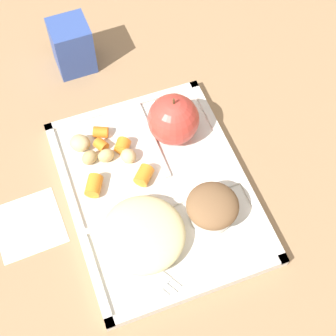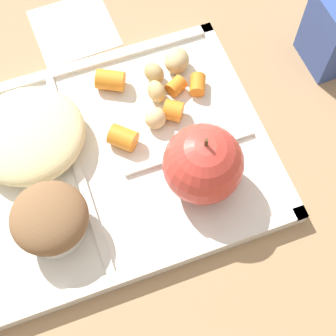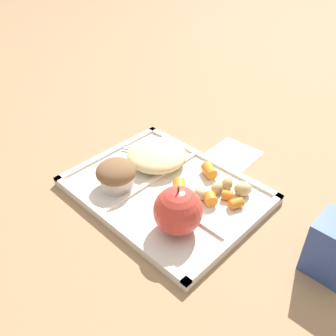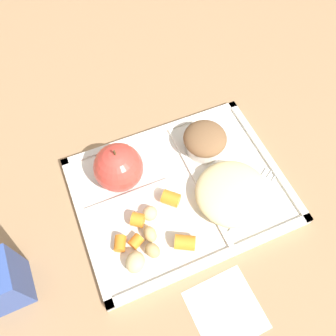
{
  "view_description": "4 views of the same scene",
  "coord_description": "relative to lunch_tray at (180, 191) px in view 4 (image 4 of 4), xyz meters",
  "views": [
    {
      "loc": [
        0.38,
        -0.12,
        0.75
      ],
      "look_at": [
        -0.0,
        0.02,
        0.06
      ],
      "focal_mm": 56.15,
      "sensor_mm": 36.0,
      "label": 1
    },
    {
      "loc": [
        0.02,
        0.26,
        0.52
      ],
      "look_at": [
        -0.06,
        0.05,
        0.05
      ],
      "focal_mm": 54.07,
      "sensor_mm": 36.0,
      "label": 2
    },
    {
      "loc": [
        -0.39,
        0.39,
        0.48
      ],
      "look_at": [
        -0.01,
        0.0,
        0.07
      ],
      "focal_mm": 38.96,
      "sensor_mm": 36.0,
      "label": 3
    },
    {
      "loc": [
        -0.12,
        -0.23,
        0.55
      ],
      "look_at": [
        -0.02,
        0.02,
        0.06
      ],
      "focal_mm": 35.91,
      "sensor_mm": 36.0,
      "label": 4
    }
  ],
  "objects": [
    {
      "name": "meatball_back",
      "position": [
        0.09,
        -0.03,
        0.02
      ],
      "size": [
        0.04,
        0.04,
        0.04
      ],
      "primitive_type": "sphere",
      "color": "#755B4C",
      "rests_on": "lunch_tray"
    },
    {
      "name": "meatball_front",
      "position": [
        0.11,
        -0.06,
        0.02
      ],
      "size": [
        0.03,
        0.03,
        0.03
      ],
      "primitive_type": "sphere",
      "color": "brown",
      "rests_on": "lunch_tray"
    },
    {
      "name": "lunch_tray",
      "position": [
        0.0,
        0.0,
        0.0
      ],
      "size": [
        0.36,
        0.28,
        0.02
      ],
      "color": "silver",
      "rests_on": "ground"
    },
    {
      "name": "potato_chunk_corner",
      "position": [
        -0.09,
        -0.09,
        0.02
      ],
      "size": [
        0.03,
        0.03,
        0.02
      ],
      "primitive_type": "ellipsoid",
      "rotation": [
        0.0,
        0.0,
        1.99
      ],
      "color": "tan",
      "rests_on": "lunch_tray"
    },
    {
      "name": "carrot_slice_back",
      "position": [
        -0.13,
        -0.05,
        0.01
      ],
      "size": [
        0.03,
        0.03,
        0.02
      ],
      "primitive_type": "cylinder",
      "rotation": [
        0.0,
        1.57,
        1.14
      ],
      "color": "orange",
      "rests_on": "lunch_tray"
    },
    {
      "name": "potato_chunk_browned",
      "position": [
        -0.08,
        -0.06,
        0.02
      ],
      "size": [
        0.02,
        0.03,
        0.03
      ],
      "primitive_type": "ellipsoid",
      "rotation": [
        0.0,
        0.0,
        1.67
      ],
      "color": "tan",
      "rests_on": "lunch_tray"
    },
    {
      "name": "egg_noodle_pile",
      "position": [
        0.07,
        -0.05,
        0.03
      ],
      "size": [
        0.13,
        0.13,
        0.04
      ],
      "primitive_type": "ellipsoid",
      "color": "beige",
      "rests_on": "lunch_tray"
    },
    {
      "name": "carrot_slice_center",
      "position": [
        -0.02,
        -0.01,
        0.02
      ],
      "size": [
        0.04,
        0.04,
        0.02
      ],
      "primitive_type": "cylinder",
      "rotation": [
        0.0,
        1.57,
        5.52
      ],
      "color": "orange",
      "rests_on": "lunch_tray"
    },
    {
      "name": "bran_muffin",
      "position": [
        0.07,
        0.06,
        0.04
      ],
      "size": [
        0.08,
        0.08,
        0.06
      ],
      "color": "silver",
      "rests_on": "lunch_tray"
    },
    {
      "name": "plastic_fork",
      "position": [
        0.11,
        -0.06,
        0.01
      ],
      "size": [
        0.14,
        0.09,
        0.0
      ],
      "color": "silver",
      "rests_on": "lunch_tray"
    },
    {
      "name": "potato_chunk_wedge",
      "position": [
        -0.07,
        -0.03,
        0.02
      ],
      "size": [
        0.03,
        0.03,
        0.02
      ],
      "primitive_type": "ellipsoid",
      "rotation": [
        0.0,
        0.0,
        3.64
      ],
      "color": "tan",
      "rests_on": "lunch_tray"
    },
    {
      "name": "potato_chunk_small",
      "position": [
        -0.12,
        -0.09,
        0.02
      ],
      "size": [
        0.04,
        0.04,
        0.03
      ],
      "primitive_type": "ellipsoid",
      "rotation": [
        0.0,
        0.0,
        4.12
      ],
      "color": "tan",
      "rests_on": "lunch_tray"
    },
    {
      "name": "carrot_slice_large",
      "position": [
        -0.03,
        -0.09,
        0.02
      ],
      "size": [
        0.04,
        0.04,
        0.02
      ],
      "primitive_type": "cylinder",
      "rotation": [
        0.0,
        1.57,
        5.79
      ],
      "color": "orange",
      "rests_on": "lunch_tray"
    },
    {
      "name": "green_apple",
      "position": [
        -0.09,
        0.06,
        0.05
      ],
      "size": [
        0.08,
        0.08,
        0.09
      ],
      "color": "#C63D33",
      "rests_on": "lunch_tray"
    },
    {
      "name": "paper_napkin",
      "position": [
        -0.02,
        -0.21,
        -0.01
      ],
      "size": [
        0.11,
        0.11,
        0.0
      ],
      "primitive_type": "cube",
      "rotation": [
        0.0,
        0.0,
        0.04
      ],
      "color": "white",
      "rests_on": "ground"
    },
    {
      "name": "meatball_center",
      "position": [
        0.08,
        -0.04,
        0.02
      ],
      "size": [
        0.03,
        0.03,
        0.03
      ],
      "primitive_type": "sphere",
      "color": "#755B4C",
      "rests_on": "lunch_tray"
    },
    {
      "name": "carrot_slice_diagonal",
      "position": [
        -0.09,
        -0.03,
        0.02
      ],
      "size": [
        0.03,
        0.03,
        0.02
      ],
      "primitive_type": "cylinder",
      "rotation": [
        0.0,
        1.57,
        5.66
      ],
      "color": "orange",
      "rests_on": "lunch_tray"
    },
    {
      "name": "ground",
      "position": [
        0.0,
        -0.0,
        -0.01
      ],
      "size": [
        6.0,
        6.0,
        0.0
      ],
      "primitive_type": "plane",
      "color": "#997551"
    },
    {
      "name": "carrot_slice_small",
      "position": [
        -0.11,
        -0.06,
        0.01
      ],
      "size": [
        0.03,
        0.03,
        0.02
      ],
      "primitive_type": "cylinder",
      "rotation": [
        0.0,
        1.57,
        0.5
      ],
      "color": "orange",
      "rests_on": "lunch_tray"
    }
  ]
}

